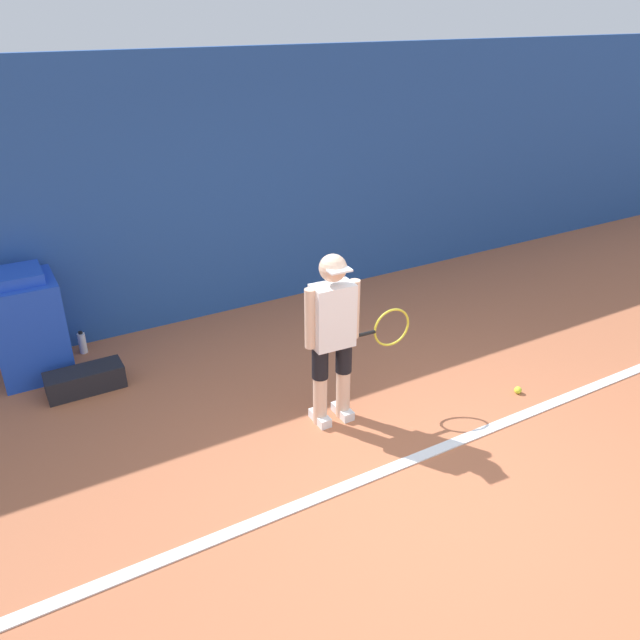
{
  "coord_description": "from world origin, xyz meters",
  "views": [
    {
      "loc": [
        -2.46,
        -2.66,
        3.2
      ],
      "look_at": [
        -0.17,
        1.35,
        0.87
      ],
      "focal_mm": 35.0,
      "sensor_mm": 36.0,
      "label": 1
    }
  ],
  "objects_px": {
    "tennis_ball": "(518,390)",
    "equipment_bag": "(85,380)",
    "water_bottle": "(82,343)",
    "tennis_player": "(334,333)",
    "covered_chair": "(28,326)"
  },
  "relations": [
    {
      "from": "tennis_player",
      "to": "covered_chair",
      "type": "bearing_deg",
      "value": 138.77
    },
    {
      "from": "tennis_ball",
      "to": "equipment_bag",
      "type": "distance_m",
      "value": 4.0
    },
    {
      "from": "tennis_player",
      "to": "equipment_bag",
      "type": "distance_m",
      "value": 2.44
    },
    {
      "from": "tennis_player",
      "to": "equipment_bag",
      "type": "height_order",
      "value": "tennis_player"
    },
    {
      "from": "tennis_ball",
      "to": "covered_chair",
      "type": "distance_m",
      "value": 4.62
    },
    {
      "from": "tennis_player",
      "to": "tennis_ball",
      "type": "bearing_deg",
      "value": -13.66
    },
    {
      "from": "tennis_ball",
      "to": "water_bottle",
      "type": "relative_size",
      "value": 0.28
    },
    {
      "from": "covered_chair",
      "to": "water_bottle",
      "type": "distance_m",
      "value": 0.63
    },
    {
      "from": "tennis_player",
      "to": "water_bottle",
      "type": "relative_size",
      "value": 6.23
    },
    {
      "from": "tennis_player",
      "to": "covered_chair",
      "type": "height_order",
      "value": "tennis_player"
    },
    {
      "from": "equipment_bag",
      "to": "water_bottle",
      "type": "distance_m",
      "value": 0.75
    },
    {
      "from": "covered_chair",
      "to": "tennis_player",
      "type": "bearing_deg",
      "value": -44.61
    },
    {
      "from": "tennis_player",
      "to": "tennis_ball",
      "type": "relative_size",
      "value": 22.27
    },
    {
      "from": "tennis_ball",
      "to": "water_bottle",
      "type": "distance_m",
      "value": 4.34
    },
    {
      "from": "tennis_player",
      "to": "tennis_ball",
      "type": "distance_m",
      "value": 1.93
    }
  ]
}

